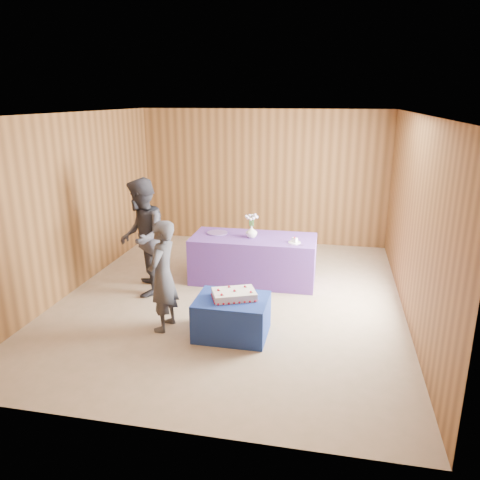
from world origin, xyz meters
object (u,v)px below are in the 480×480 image
(sheet_cake, at_px, (234,294))
(vase, at_px, (251,232))
(serving_table, at_px, (253,259))
(cake_table, at_px, (232,317))
(guest_left, at_px, (163,276))
(guest_right, at_px, (142,237))

(sheet_cake, height_order, vase, vase)
(vase, bearing_deg, serving_table, 49.80)
(cake_table, height_order, sheet_cake, sheet_cake)
(sheet_cake, height_order, guest_left, guest_left)
(cake_table, xyz_separation_m, guest_left, (-0.90, 0.00, 0.48))
(vase, xyz_separation_m, guest_right, (-1.53, -0.79, 0.05))
(cake_table, relative_size, guest_right, 0.50)
(guest_left, distance_m, guest_right, 1.28)
(guest_right, bearing_deg, vase, 98.61)
(cake_table, bearing_deg, sheet_cake, 48.01)
(sheet_cake, xyz_separation_m, guest_left, (-0.93, -0.02, 0.18))
(vase, distance_m, guest_left, 2.02)
(guest_right, bearing_deg, serving_table, 99.21)
(serving_table, relative_size, guest_right, 1.12)
(serving_table, height_order, sheet_cake, serving_table)
(cake_table, bearing_deg, guest_left, 179.90)
(serving_table, bearing_deg, sheet_cake, -88.14)
(cake_table, distance_m, guest_left, 1.02)
(cake_table, xyz_separation_m, serving_table, (-0.05, 1.89, 0.12))
(sheet_cake, bearing_deg, vase, 70.43)
(serving_table, height_order, vase, vase)
(serving_table, distance_m, guest_right, 1.84)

